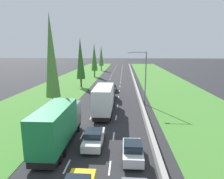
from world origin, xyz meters
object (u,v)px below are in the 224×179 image
object	(u,v)px
white_sedan_centre_lane	(94,138)
maroon_van_centre_lane	(110,92)
white_box_truck_centre_lane	(104,99)
green_sedan_centre_lane	(112,87)
white_hatchback_right_lane	(133,151)
poplar_tree_second	(51,56)
green_box_truck_left_lane	(58,125)
poplar_tree_third	(80,58)
poplar_tree_fourth	(94,57)
street_light_mast	(144,74)
poplar_tree_fifth	(101,56)

from	to	relation	value
white_sedan_centre_lane	maroon_van_centre_lane	distance (m)	19.03
white_box_truck_centre_lane	green_sedan_centre_lane	world-z (taller)	white_box_truck_centre_lane
white_hatchback_right_lane	poplar_tree_second	distance (m)	19.35
green_box_truck_left_lane	poplar_tree_third	size ratio (longest dim) A/B	0.77
maroon_van_centre_lane	poplar_tree_second	xyz separation A→B (m)	(-8.07, -7.85, 6.96)
white_hatchback_right_lane	white_sedan_centre_lane	size ratio (longest dim) A/B	0.87
green_box_truck_left_lane	poplar_tree_third	distance (m)	31.17
maroon_van_centre_lane	poplar_tree_second	size ratio (longest dim) A/B	0.34
maroon_van_centre_lane	poplar_tree_third	size ratio (longest dim) A/B	0.40
maroon_van_centre_lane	green_sedan_centre_lane	bearing A→B (deg)	88.98
poplar_tree_second	poplar_tree_fourth	xyz separation A→B (m)	(0.69, 38.17, -1.66)
green_box_truck_left_lane	street_light_mast	bearing A→B (deg)	58.55
poplar_tree_second	poplar_tree_fifth	bearing A→B (deg)	89.35
maroon_van_centre_lane	poplar_tree_third	world-z (taller)	poplar_tree_third
white_hatchback_right_lane	white_box_truck_centre_lane	size ratio (longest dim) A/B	0.41
poplar_tree_fifth	white_sedan_centre_lane	bearing A→B (deg)	-84.05
white_hatchback_right_lane	poplar_tree_fourth	distance (m)	53.16
white_hatchback_right_lane	maroon_van_centre_lane	distance (m)	21.67
green_sedan_centre_lane	poplar_tree_third	size ratio (longest dim) A/B	0.37
white_sedan_centre_lane	green_sedan_centre_lane	world-z (taller)	same
white_sedan_centre_lane	green_sedan_centre_lane	size ratio (longest dim) A/B	1.00
white_hatchback_right_lane	street_light_mast	xyz separation A→B (m)	(2.45, 17.78, 4.40)
white_hatchback_right_lane	maroon_van_centre_lane	bearing A→B (deg)	99.44
poplar_tree_fifth	white_hatchback_right_lane	bearing A→B (deg)	-81.36
green_sedan_centre_lane	poplar_tree_fourth	bearing A→B (deg)	108.06
white_sedan_centre_lane	maroon_van_centre_lane	xyz separation A→B (m)	(0.13, 19.02, 0.59)
poplar_tree_fourth	green_box_truck_left_lane	bearing A→B (deg)	-85.60
green_box_truck_left_lane	poplar_tree_fifth	world-z (taller)	poplar_tree_fifth
maroon_van_centre_lane	green_box_truck_left_lane	xyz separation A→B (m)	(-3.57, -19.24, 0.78)
green_sedan_centre_lane	poplar_tree_third	distance (m)	10.95
poplar_tree_third	white_box_truck_centre_lane	bearing A→B (deg)	-68.84
white_hatchback_right_lane	poplar_tree_fourth	bearing A→B (deg)	101.95
white_hatchback_right_lane	poplar_tree_fourth	world-z (taller)	poplar_tree_fourth
maroon_van_centre_lane	green_sedan_centre_lane	size ratio (longest dim) A/B	1.09
street_light_mast	white_sedan_centre_lane	bearing A→B (deg)	-111.68
poplar_tree_third	poplar_tree_fourth	world-z (taller)	poplar_tree_third
white_sedan_centre_lane	white_hatchback_right_lane	bearing A→B (deg)	-32.45
green_sedan_centre_lane	poplar_tree_second	world-z (taller)	poplar_tree_second
white_hatchback_right_lane	street_light_mast	bearing A→B (deg)	82.15
white_box_truck_centre_lane	green_sedan_centre_lane	distance (m)	16.18
white_hatchback_right_lane	poplar_tree_third	bearing A→B (deg)	109.37
green_sedan_centre_lane	green_box_truck_left_lane	bearing A→B (deg)	-97.94
street_light_mast	green_box_truck_left_lane	bearing A→B (deg)	-121.45
white_box_truck_centre_lane	street_light_mast	size ratio (longest dim) A/B	1.04
white_box_truck_centre_lane	poplar_tree_third	distance (m)	22.08
white_box_truck_centre_lane	street_light_mast	distance (m)	8.64
white_box_truck_centre_lane	poplar_tree_fourth	bearing A→B (deg)	100.49
poplar_tree_third	poplar_tree_fifth	size ratio (longest dim) A/B	1.11
white_hatchback_right_lane	poplar_tree_second	xyz separation A→B (m)	(-11.62, 13.52, 7.52)
green_box_truck_left_lane	green_sedan_centre_lane	bearing A→B (deg)	82.06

